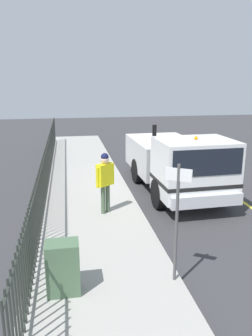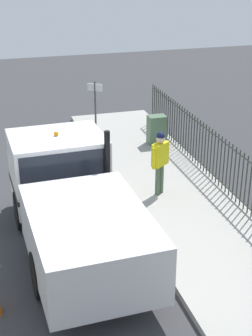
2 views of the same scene
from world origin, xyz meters
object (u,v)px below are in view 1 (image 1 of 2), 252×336
at_px(utility_cabinet, 63,268).
at_px(worker_standing, 105,177).
at_px(street_sign, 177,210).
at_px(work_truck, 177,161).
at_px(traffic_cone, 207,167).

bearing_deg(utility_cabinet, worker_standing, -108.19).
relative_size(worker_standing, utility_cabinet, 1.80).
distance_m(worker_standing, street_sign, 3.82).
bearing_deg(work_truck, traffic_cone, -137.49).
height_order(work_truck, worker_standing, work_truck).
xyz_separation_m(work_truck, utility_cabinet, (3.99, 5.37, -0.57)).
height_order(work_truck, traffic_cone, work_truck).
bearing_deg(utility_cabinet, work_truck, -126.57).
distance_m(work_truck, utility_cabinet, 6.71).
xyz_separation_m(traffic_cone, street_sign, (3.87, 7.37, 1.27)).
bearing_deg(street_sign, worker_standing, -75.56).
bearing_deg(street_sign, work_truck, -108.79).
relative_size(worker_standing, street_sign, 0.77).
xyz_separation_m(worker_standing, traffic_cone, (-4.82, -3.69, -0.90)).
relative_size(work_truck, traffic_cone, 8.07).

